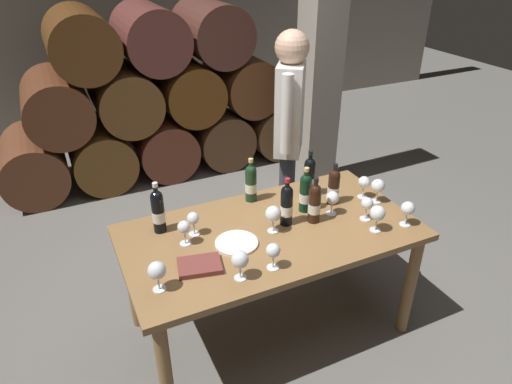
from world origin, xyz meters
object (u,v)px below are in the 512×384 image
wine_glass_5 (240,260)px  wine_glass_6 (364,183)px  wine_glass_0 (157,271)px  wine_bottle_1 (309,177)px  wine_bottle_0 (158,211)px  wine_glass_2 (378,214)px  wine_glass_10 (367,204)px  wine_bottle_5 (251,183)px  wine_glass_9 (408,209)px  wine_bottle_3 (315,203)px  wine_bottle_4 (287,205)px  wine_bottle_6 (334,186)px  wine_glass_7 (378,186)px  sommelier_presenting (289,126)px  wine_glass_8 (332,198)px  wine_glass_4 (273,214)px  wine_bottle_2 (305,192)px  wine_glass_1 (273,251)px  tasting_notebook (200,266)px  dining_table (270,243)px  serving_plate (237,243)px  wine_glass_3 (184,228)px  wine_glass_11 (193,219)px

wine_glass_5 → wine_glass_6: (1.04, 0.40, -0.01)m
wine_glass_0 → wine_bottle_1: bearing=23.3°
wine_bottle_0 → wine_glass_5: size_ratio=1.94×
wine_bottle_0 → wine_glass_2: (1.12, -0.52, -0.02)m
wine_glass_10 → wine_bottle_5: bearing=136.5°
wine_bottle_5 → wine_glass_9: wine_bottle_5 is taller
wine_bottle_3 → wine_bottle_1: bearing=64.9°
wine_bottle_4 → wine_bottle_0: bearing=160.7°
wine_bottle_6 → wine_glass_2: size_ratio=1.68×
wine_bottle_1 → wine_glass_7: size_ratio=1.99×
wine_bottle_0 → sommelier_presenting: sommelier_presenting is taller
wine_bottle_3 → wine_glass_8: wine_bottle_3 is taller
wine_bottle_1 → wine_glass_7: 0.43m
wine_glass_4 → wine_glass_5: bearing=-138.1°
wine_bottle_0 → wine_bottle_5: wine_bottle_0 is taller
wine_bottle_1 → wine_bottle_0: bearing=179.6°
sommelier_presenting → wine_glass_10: bearing=-87.3°
wine_bottle_1 → wine_glass_5: wine_bottle_1 is taller
wine_glass_2 → wine_bottle_6: bearing=97.7°
wine_bottle_2 → wine_glass_1: 0.60m
wine_bottle_2 → wine_glass_6: bearing=-2.9°
tasting_notebook → wine_bottle_5: bearing=56.5°
dining_table → wine_bottle_2: 0.38m
wine_bottle_0 → wine_glass_8: size_ratio=2.04×
wine_bottle_4 → serving_plate: wine_bottle_4 is taller
wine_glass_7 → wine_glass_9: size_ratio=1.04×
wine_glass_5 → serving_plate: bearing=70.6°
wine_bottle_2 → wine_glass_2: size_ratio=1.79×
dining_table → wine_glass_4: 0.21m
wine_bottle_2 → tasting_notebook: (-0.77, -0.26, -0.11)m
wine_bottle_1 → wine_glass_0: bearing=-156.7°
wine_bottle_4 → wine_glass_2: wine_bottle_4 is taller
dining_table → wine_glass_4: wine_glass_4 is taller
wine_bottle_3 → wine_glass_0: 1.01m
wine_glass_4 → sommelier_presenting: sommelier_presenting is taller
wine_bottle_3 → wine_glass_3: (-0.76, 0.10, -0.02)m
wine_bottle_6 → serving_plate: size_ratio=1.14×
wine_bottle_0 → wine_glass_1: wine_bottle_0 is taller
wine_glass_1 → wine_glass_6: 0.94m
wine_glass_7 → wine_glass_8: wine_glass_7 is taller
wine_bottle_1 → wine_glass_7: (0.35, -0.26, -0.02)m
wine_glass_10 → serving_plate: size_ratio=0.61×
wine_bottle_0 → wine_glass_1: size_ratio=2.11×
dining_table → wine_glass_9: size_ratio=11.03×
wine_glass_7 → wine_bottle_1: bearing=143.3°
wine_glass_6 → wine_glass_7: bearing=-64.2°
wine_glass_9 → serving_plate: (-0.97, 0.24, -0.10)m
wine_glass_6 → wine_glass_11: (-1.12, 0.06, -0.00)m
wine_bottle_0 → tasting_notebook: wine_bottle_0 is taller
dining_table → wine_bottle_0: (-0.58, 0.26, 0.23)m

